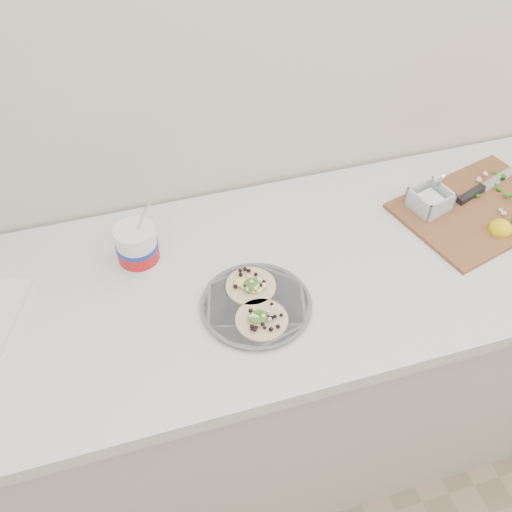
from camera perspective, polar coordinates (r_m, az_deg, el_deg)
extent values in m
cube|color=beige|center=(1.36, -4.74, 18.96)|extent=(3.50, 0.05, 2.60)
cube|color=beige|center=(1.75, -0.70, -12.09)|extent=(2.40, 0.62, 0.86)
cube|color=silver|center=(1.37, -0.63, -2.81)|extent=(2.44, 0.66, 0.04)
cylinder|color=#5B5C62|center=(1.30, 0.01, -4.95)|extent=(0.24, 0.24, 0.01)
cylinder|color=#5B5C62|center=(1.29, 0.01, -4.81)|extent=(0.25, 0.25, 0.00)
cylinder|color=white|center=(1.38, -11.78, 0.84)|extent=(0.10, 0.10, 0.12)
cylinder|color=red|center=(1.38, -11.71, 0.51)|extent=(0.10, 0.10, 0.04)
cylinder|color=#192D99|center=(1.37, -11.82, 1.06)|extent=(0.10, 0.10, 0.01)
cube|color=brown|center=(1.64, 21.42, 4.42)|extent=(0.48, 0.39, 0.01)
cube|color=white|center=(1.58, 16.94, 5.24)|extent=(0.06, 0.06, 0.03)
ellipsoid|color=yellow|center=(1.57, 23.33, 2.75)|extent=(0.06, 0.06, 0.05)
cube|color=silver|center=(1.75, 22.99, 7.05)|extent=(0.16, 0.08, 0.00)
cube|color=black|center=(1.66, 20.71, 5.79)|extent=(0.10, 0.05, 0.02)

